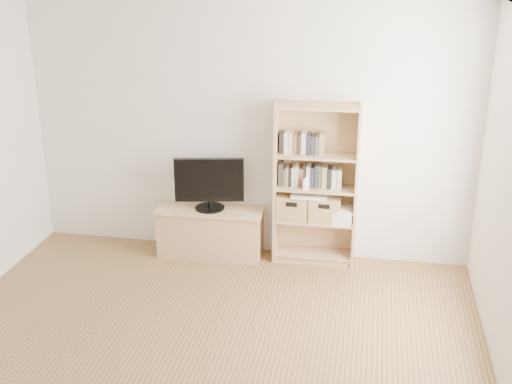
% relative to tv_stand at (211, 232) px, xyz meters
% --- Properties ---
extents(back_wall, '(4.50, 0.02, 2.60)m').
position_rel_tv_stand_xyz_m(back_wall, '(0.36, 0.20, 1.06)').
color(back_wall, white).
rests_on(back_wall, floor).
extents(ceiling, '(4.50, 5.00, 0.01)m').
position_rel_tv_stand_xyz_m(ceiling, '(0.36, -2.30, 2.36)').
color(ceiling, white).
rests_on(ceiling, back_wall).
extents(tv_stand, '(1.07, 0.43, 0.48)m').
position_rel_tv_stand_xyz_m(tv_stand, '(0.00, 0.00, 0.00)').
color(tv_stand, tan).
rests_on(tv_stand, floor).
extents(bookshelf, '(0.82, 0.31, 1.64)m').
position_rel_tv_stand_xyz_m(bookshelf, '(1.07, 0.05, 0.58)').
color(bookshelf, tan).
rests_on(bookshelf, floor).
extents(television, '(0.70, 0.18, 0.55)m').
position_rel_tv_stand_xyz_m(television, '(-0.00, 0.00, 0.54)').
color(television, black).
rests_on(television, tv_stand).
extents(books_row_mid, '(0.87, 0.20, 0.23)m').
position_rel_tv_stand_xyz_m(books_row_mid, '(1.07, 0.07, 0.67)').
color(books_row_mid, '#312E28').
rests_on(books_row_mid, bookshelf).
extents(books_row_upper, '(0.38, 0.15, 0.20)m').
position_rel_tv_stand_xyz_m(books_row_upper, '(0.89, 0.07, 0.99)').
color(books_row_upper, '#312E28').
rests_on(books_row_upper, bookshelf).
extents(baby_monitor, '(0.06, 0.05, 0.11)m').
position_rel_tv_stand_xyz_m(baby_monitor, '(0.98, -0.04, 0.61)').
color(baby_monitor, white).
rests_on(baby_monitor, bookshelf).
extents(basket_left, '(0.31, 0.26, 0.25)m').
position_rel_tv_stand_xyz_m(basket_left, '(0.85, 0.04, 0.34)').
color(basket_left, olive).
rests_on(basket_left, bookshelf).
extents(basket_right, '(0.31, 0.26, 0.25)m').
position_rel_tv_stand_xyz_m(basket_right, '(1.17, 0.05, 0.34)').
color(basket_right, olive).
rests_on(basket_right, bookshelf).
extents(laptop, '(0.36, 0.26, 0.03)m').
position_rel_tv_stand_xyz_m(laptop, '(1.01, 0.03, 0.48)').
color(laptop, white).
rests_on(laptop, basket_left).
extents(magazine_stack, '(0.20, 0.29, 0.13)m').
position_rel_tv_stand_xyz_m(magazine_stack, '(1.35, 0.05, 0.28)').
color(magazine_stack, silver).
rests_on(magazine_stack, bookshelf).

